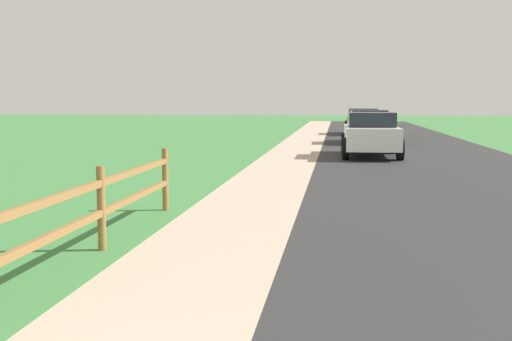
% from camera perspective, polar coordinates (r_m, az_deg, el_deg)
% --- Properties ---
extents(ground_plane, '(120.00, 120.00, 0.00)m').
position_cam_1_polar(ground_plane, '(26.37, 5.97, 2.04)').
color(ground_plane, '#3D793D').
extents(road_asphalt, '(7.00, 66.00, 0.01)m').
position_cam_1_polar(road_asphalt, '(28.49, 13.13, 2.24)').
color(road_asphalt, '#2A2A2A').
rests_on(road_asphalt, ground).
extents(curb_concrete, '(6.00, 66.00, 0.01)m').
position_cam_1_polar(curb_concrete, '(28.59, 0.05, 2.42)').
color(curb_concrete, tan).
rests_on(curb_concrete, ground).
extents(grass_verge, '(5.00, 66.00, 0.00)m').
position_cam_1_polar(grass_verge, '(28.82, -2.91, 2.44)').
color(grass_verge, '#3D793D').
rests_on(grass_verge, ground).
extents(rail_fence, '(0.11, 9.31, 1.12)m').
position_cam_1_polar(rail_fence, '(7.06, -18.44, -4.65)').
color(rail_fence, olive).
rests_on(rail_fence, ground).
extents(parked_suv_white, '(2.04, 4.36, 1.57)m').
position_cam_1_polar(parked_suv_white, '(22.56, 10.39, 3.29)').
color(parked_suv_white, white).
rests_on(parked_suv_white, ground).
extents(parked_car_black, '(2.12, 4.27, 1.54)m').
position_cam_1_polar(parked_car_black, '(29.86, 10.16, 3.99)').
color(parked_car_black, black).
rests_on(parked_car_black, ground).
extents(parked_car_red, '(2.12, 4.86, 1.52)m').
position_cam_1_polar(parked_car_red, '(37.77, 9.69, 4.45)').
color(parked_car_red, maroon).
rests_on(parked_car_red, ground).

